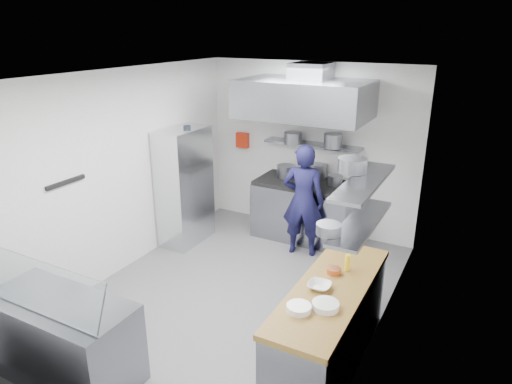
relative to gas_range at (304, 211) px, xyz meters
The scene contains 36 objects.
floor 2.15m from the gas_range, 92.73° to the right, with size 5.00×5.00×0.00m, color #58585A.
ceiling 3.15m from the gas_range, 92.73° to the right, with size 5.00×5.00×0.00m, color silver.
wall_back 1.04m from the gas_range, 104.04° to the left, with size 3.60×0.02×2.80m, color white.
wall_front 4.70m from the gas_range, 91.25° to the right, with size 3.60×0.02×2.80m, color white.
wall_left 2.99m from the gas_range, 132.14° to the right, with size 5.00×0.02×2.80m, color white.
wall_right 2.86m from the gas_range, 51.01° to the right, with size 5.00×0.02×2.80m, color white.
gas_range is the anchor object (origin of this frame).
cooktop 0.48m from the gas_range, ahead, with size 1.57×0.78×0.06m, color black.
stock_pot_left 0.72m from the gas_range, 167.63° to the left, with size 0.31×0.31×0.20m, color slate.
stock_pot_mid 0.70m from the gas_range, 75.84° to the left, with size 0.31×0.31×0.24m, color slate.
stock_pot_right 0.75m from the gas_range, ahead, with size 0.23×0.23×0.16m, color slate.
over_range_shelf 1.10m from the gas_range, 90.00° to the left, with size 1.60×0.30×0.04m, color gray.
shelf_pot_a 1.22m from the gas_range, 162.30° to the left, with size 0.29×0.29×0.18m, color slate.
shelf_pot_b 1.26m from the gas_range, 18.51° to the left, with size 0.28×0.28×0.22m, color slate.
extractor_hood 1.86m from the gas_range, 90.00° to the right, with size 1.90×1.15×0.55m, color gray.
hood_duct 2.23m from the gas_range, 90.00° to the left, with size 0.55×0.55×0.24m, color slate.
red_firebox 1.70m from the gas_range, 165.86° to the left, with size 0.22×0.10×0.26m, color red.
chef 0.71m from the gas_range, 70.91° to the right, with size 0.63×0.41×1.72m, color #141339.
wire_rack 1.98m from the gas_range, 148.03° to the right, with size 0.50×0.90×1.85m, color silver.
rack_bin_a 2.03m from the gas_range, 144.73° to the right, with size 0.14×0.18×0.16m, color white.
rack_bin_b 1.97m from the gas_range, 156.19° to the right, with size 0.14×0.19×0.16m, color yellow.
rack_jar 2.28m from the gas_range, 149.05° to the right, with size 0.11×0.11×0.18m, color black.
knife_strip 3.70m from the gas_range, 122.01° to the right, with size 0.04×0.55×0.05m, color black.
prep_counter_base 3.03m from the gas_range, 62.93° to the right, with size 0.62×2.00×0.84m, color gray.
prep_counter_top 3.06m from the gas_range, 62.93° to the right, with size 0.65×2.04×0.06m, color olive.
plate_stack_a 3.50m from the gas_range, 68.75° to the right, with size 0.22×0.22×0.06m, color white.
plate_stack_b 3.44m from the gas_range, 64.75° to the right, with size 0.25×0.25×0.06m, color white.
copper_pan 2.82m from the gas_range, 61.75° to the right, with size 0.15×0.15×0.06m, color #CF6A3A.
squeeze_bottle 2.77m from the gas_range, 58.62° to the right, with size 0.05×0.05×0.18m, color yellow.
mixing_bowl 3.11m from the gas_range, 65.27° to the right, with size 0.23×0.23×0.06m, color white.
wall_shelf_lower 3.04m from the gas_range, 57.31° to the right, with size 0.30×1.30×0.04m, color gray.
wall_shelf_upper 3.21m from the gas_range, 57.31° to the right, with size 0.30×1.30×0.04m, color gray.
shelf_pot_c 3.34m from the gas_range, 64.42° to the right, with size 0.23×0.23×0.10m, color slate.
shelf_pot_d 3.03m from the gas_range, 58.47° to the right, with size 0.29×0.29×0.14m, color slate.
display_case 4.19m from the gas_range, 101.62° to the right, with size 1.50×0.70×0.85m, color gray.
display_glass 4.35m from the gas_range, 101.30° to the right, with size 1.47×0.02×0.45m, color silver.
Camera 1 is at (2.65, -4.37, 3.29)m, focal length 32.00 mm.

